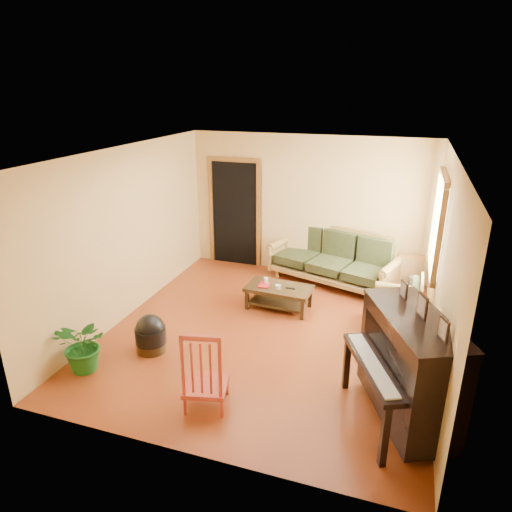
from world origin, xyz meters
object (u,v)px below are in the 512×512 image
(footstool, at_px, (151,337))
(ceramic_crock, at_px, (415,284))
(piano, at_px, (409,370))
(red_chair, at_px, (205,366))
(potted_plant, at_px, (84,345))
(armchair, at_px, (394,304))
(coffee_table, at_px, (279,297))
(sofa, at_px, (331,258))

(footstool, relative_size, ceramic_crock, 1.63)
(piano, height_order, red_chair, piano)
(ceramic_crock, bearing_deg, potted_plant, -135.71)
(armchair, bearing_deg, ceramic_crock, 79.79)
(coffee_table, height_order, piano, piano)
(sofa, distance_m, potted_plant, 4.45)
(red_chair, xyz_separation_m, potted_plant, (-1.72, 0.13, -0.14))
(sofa, xyz_separation_m, piano, (1.38, -3.37, 0.14))
(coffee_table, distance_m, armchair, 1.80)
(sofa, bearing_deg, piano, -50.32)
(coffee_table, bearing_deg, potted_plant, -127.15)
(armchair, height_order, red_chair, red_chair)
(coffee_table, xyz_separation_m, armchair, (1.78, -0.13, 0.23))
(red_chair, bearing_deg, footstool, 133.56)
(red_chair, distance_m, potted_plant, 1.73)
(coffee_table, height_order, footstool, footstool)
(red_chair, distance_m, ceramic_crock, 4.56)
(sofa, height_order, red_chair, red_chair)
(sofa, bearing_deg, coffee_table, -98.52)
(sofa, bearing_deg, ceramic_crock, 22.68)
(coffee_table, bearing_deg, red_chair, -92.80)
(ceramic_crock, bearing_deg, piano, -91.52)
(coffee_table, relative_size, piano, 0.74)
(potted_plant, bearing_deg, red_chair, -4.16)
(coffee_table, bearing_deg, piano, -46.52)
(piano, xyz_separation_m, potted_plant, (-3.84, -0.33, -0.26))
(piano, xyz_separation_m, footstool, (-3.30, 0.34, -0.42))
(piano, xyz_separation_m, red_chair, (-2.12, -0.45, -0.12))
(armchair, distance_m, potted_plant, 4.30)
(potted_plant, bearing_deg, ceramic_crock, 44.29)
(armchair, relative_size, piano, 0.60)
(armchair, bearing_deg, potted_plant, -146.38)
(sofa, relative_size, ceramic_crock, 8.79)
(sofa, bearing_deg, armchair, -32.76)
(sofa, height_order, armchair, sofa)
(red_chair, xyz_separation_m, ceramic_crock, (2.22, 3.96, -0.37))
(armchair, xyz_separation_m, piano, (0.22, -1.98, 0.20))
(coffee_table, xyz_separation_m, ceramic_crock, (2.09, 1.40, -0.06))
(sofa, height_order, footstool, sofa)
(sofa, distance_m, red_chair, 3.90)
(coffee_table, xyz_separation_m, potted_plant, (-1.84, -2.44, 0.17))
(red_chair, height_order, potted_plant, red_chair)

